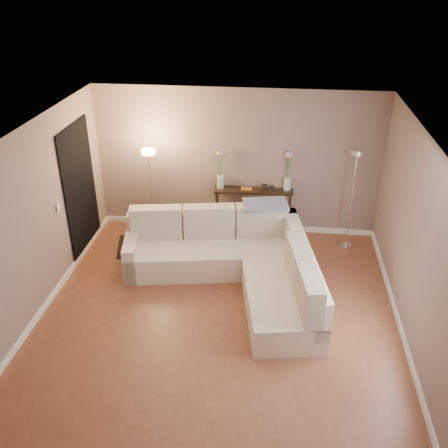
# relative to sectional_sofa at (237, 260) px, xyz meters

# --- Properties ---
(floor) EXTENTS (5.00, 5.50, 0.01)m
(floor) POSITION_rel_sectional_sofa_xyz_m (-0.18, -1.02, -0.37)
(floor) COLOR brown
(floor) RESTS_ON ground
(ceiling) EXTENTS (5.00, 5.50, 0.01)m
(ceiling) POSITION_rel_sectional_sofa_xyz_m (-0.18, -1.02, 2.24)
(ceiling) COLOR white
(ceiling) RESTS_ON ground
(wall_back) EXTENTS (5.00, 0.02, 2.60)m
(wall_back) POSITION_rel_sectional_sofa_xyz_m (-0.18, 1.74, 0.94)
(wall_back) COLOR gray
(wall_back) RESTS_ON ground
(wall_front) EXTENTS (5.00, 0.02, 2.60)m
(wall_front) POSITION_rel_sectional_sofa_xyz_m (-0.18, -3.78, 0.94)
(wall_front) COLOR gray
(wall_front) RESTS_ON ground
(wall_left) EXTENTS (0.02, 5.50, 2.60)m
(wall_left) POSITION_rel_sectional_sofa_xyz_m (-2.69, -1.02, 0.94)
(wall_left) COLOR gray
(wall_left) RESTS_ON ground
(wall_right) EXTENTS (0.02, 5.50, 2.60)m
(wall_right) POSITION_rel_sectional_sofa_xyz_m (2.33, -1.02, 0.94)
(wall_right) COLOR gray
(wall_right) RESTS_ON ground
(baseboard_back) EXTENTS (5.00, 0.03, 0.10)m
(baseboard_back) POSITION_rel_sectional_sofa_xyz_m (-0.18, 1.71, -0.31)
(baseboard_back) COLOR white
(baseboard_back) RESTS_ON ground
(baseboard_left) EXTENTS (0.03, 5.50, 0.10)m
(baseboard_left) POSITION_rel_sectional_sofa_xyz_m (-2.67, -1.02, -0.31)
(baseboard_left) COLOR white
(baseboard_left) RESTS_ON ground
(baseboard_right) EXTENTS (0.03, 5.50, 0.10)m
(baseboard_right) POSITION_rel_sectional_sofa_xyz_m (2.30, -1.02, -0.31)
(baseboard_right) COLOR white
(baseboard_right) RESTS_ON ground
(doorway) EXTENTS (0.02, 1.20, 2.20)m
(doorway) POSITION_rel_sectional_sofa_xyz_m (-2.66, 0.68, 0.74)
(doorway) COLOR black
(doorway) RESTS_ON ground
(switch_plate) EXTENTS (0.02, 0.08, 0.12)m
(switch_plate) POSITION_rel_sectional_sofa_xyz_m (-2.66, -0.17, 0.84)
(switch_plate) COLOR white
(switch_plate) RESTS_ON ground
(sectional_sofa) EXTENTS (3.18, 2.78, 0.98)m
(sectional_sofa) POSITION_rel_sectional_sofa_xyz_m (0.00, 0.00, 0.00)
(sectional_sofa) COLOR beige
(sectional_sofa) RESTS_ON floor
(throw_blanket) EXTENTS (0.77, 0.55, 0.09)m
(throw_blanket) POSITION_rel_sectional_sofa_xyz_m (0.38, 0.75, 0.62)
(throw_blanket) COLOR slate
(throw_blanket) RESTS_ON sectional_sofa
(console_table) EXTENTS (1.40, 0.44, 0.85)m
(console_table) POSITION_rel_sectional_sofa_xyz_m (0.04, 1.63, 0.12)
(console_table) COLOR black
(console_table) RESTS_ON floor
(leaning_mirror) EXTENTS (0.98, 0.09, 0.77)m
(leaning_mirror) POSITION_rel_sectional_sofa_xyz_m (0.12, 1.81, 0.87)
(leaning_mirror) COLOR black
(leaning_mirror) RESTS_ON console_table
(table_decor) EXTENTS (0.59, 0.14, 0.14)m
(table_decor) POSITION_rel_sectional_sofa_xyz_m (0.13, 1.59, 0.51)
(table_decor) COLOR orange
(table_decor) RESTS_ON console_table
(flower_vase_left) EXTENTS (0.16, 0.13, 0.73)m
(flower_vase_left) POSITION_rel_sectional_sofa_xyz_m (-0.46, 1.60, 0.78)
(flower_vase_left) COLOR silver
(flower_vase_left) RESTS_ON console_table
(flower_vase_right) EXTENTS (0.16, 0.13, 0.73)m
(flower_vase_right) POSITION_rel_sectional_sofa_xyz_m (0.71, 1.66, 0.78)
(flower_vase_right) COLOR silver
(flower_vase_right) RESTS_ON console_table
(floor_lamp_lit) EXTENTS (0.28, 0.28, 1.65)m
(floor_lamp_lit) POSITION_rel_sectional_sofa_xyz_m (-1.62, 1.21, 0.81)
(floor_lamp_lit) COLOR silver
(floor_lamp_lit) RESTS_ON floor
(floor_lamp_unlit) EXTENTS (0.26, 0.26, 1.78)m
(floor_lamp_unlit) POSITION_rel_sectional_sofa_xyz_m (1.79, 1.26, 0.90)
(floor_lamp_unlit) COLOR silver
(floor_lamp_unlit) RESTS_ON floor
(charcoal_rug) EXTENTS (1.23, 1.02, 0.01)m
(charcoal_rug) POSITION_rel_sectional_sofa_xyz_m (-1.64, 0.88, -0.35)
(charcoal_rug) COLOR black
(charcoal_rug) RESTS_ON floor
(black_bag) EXTENTS (0.35, 0.28, 0.20)m
(black_bag) POSITION_rel_sectional_sofa_xyz_m (-1.78, 0.73, -0.16)
(black_bag) COLOR black
(black_bag) RESTS_ON charcoal_rug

